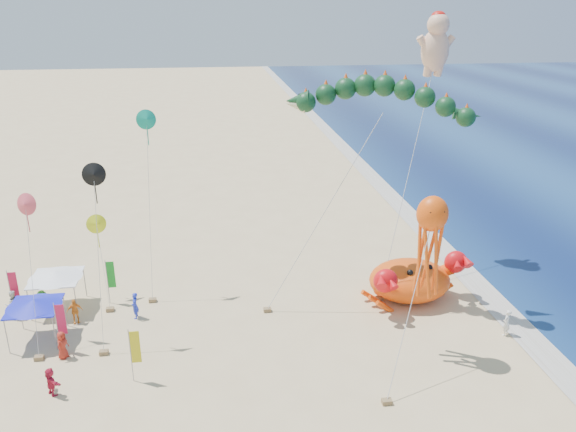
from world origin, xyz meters
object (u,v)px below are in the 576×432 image
at_px(crab_inflatable, 410,279).
at_px(canopy_blue, 34,303).
at_px(dragon_kite, 381,104).
at_px(octopus_kite, 430,239).
at_px(cherub_kite, 436,43).
at_px(canopy_white, 55,275).

distance_m(crab_inflatable, canopy_blue, 23.93).
relative_size(dragon_kite, octopus_kite, 1.53).
xyz_separation_m(crab_inflatable, cherub_kite, (3.50, 7.82, 14.93)).
distance_m(crab_inflatable, canopy_white, 23.60).
bearing_deg(octopus_kite, canopy_blue, 169.07).
height_order(crab_inflatable, canopy_white, crab_inflatable).
bearing_deg(canopy_white, cherub_kite, 12.32).
distance_m(cherub_kite, canopy_blue, 32.16).
bearing_deg(crab_inflatable, cherub_kite, 65.92).
bearing_deg(cherub_kite, dragon_kite, -130.13).
height_order(octopus_kite, canopy_white, octopus_kite).
bearing_deg(crab_inflatable, dragon_kite, 167.37).
bearing_deg(dragon_kite, cherub_kite, 49.87).
xyz_separation_m(canopy_blue, canopy_white, (0.34, 3.72, 0.00)).
height_order(cherub_kite, canopy_blue, cherub_kite).
relative_size(crab_inflatable, cherub_kite, 0.41).
xyz_separation_m(dragon_kite, canopy_white, (-20.89, 1.34, -10.84)).
xyz_separation_m(dragon_kite, octopus_kite, (1.11, -6.69, -6.19)).
bearing_deg(dragon_kite, canopy_blue, -173.61).
distance_m(crab_inflatable, cherub_kite, 17.22).
distance_m(cherub_kite, octopus_kite, 17.48).
bearing_deg(canopy_blue, dragon_kite, 6.39).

